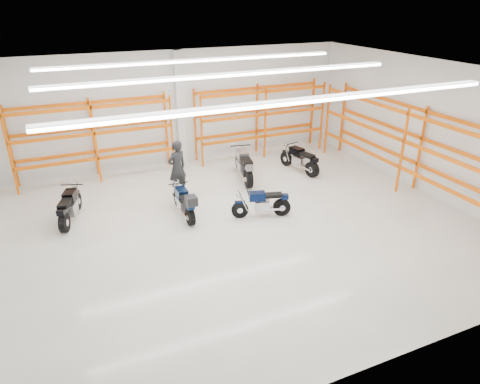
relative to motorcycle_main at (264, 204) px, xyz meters
name	(u,v)px	position (x,y,z in m)	size (l,w,h in m)	color
ground	(239,225)	(-0.95, -0.22, -0.43)	(14.00, 14.00, 0.00)	beige
room_shell	(238,119)	(-0.95, -0.20, 2.85)	(14.02, 12.02, 4.51)	white
motorcycle_main	(264,204)	(0.00, 0.00, 0.00)	(1.84, 0.80, 0.92)	black
motorcycle_back_a	(69,208)	(-5.59, 2.05, 0.04)	(0.93, 1.98, 1.01)	black
motorcycle_back_b	(185,203)	(-2.29, 0.89, 0.06)	(0.64, 2.00, 1.03)	black
motorcycle_back_c	(244,166)	(0.63, 2.94, 0.11)	(0.89, 2.34, 1.16)	black
motorcycle_back_d	(301,160)	(2.99, 2.77, 0.05)	(0.76, 2.07, 1.03)	black
standing_man	(177,168)	(-2.00, 2.65, 0.55)	(0.72, 0.47, 1.96)	black
structural_column	(180,109)	(-0.95, 5.60, 1.82)	(0.32, 0.32, 4.50)	white
pallet_racking_back_left	(93,133)	(-4.35, 5.26, 1.35)	(5.67, 0.87, 3.00)	orange
pallet_racking_back_right	(261,114)	(2.45, 5.26, 1.35)	(5.67, 0.87, 3.00)	orange
pallet_racking_side	(413,141)	(5.53, -0.22, 1.38)	(0.87, 9.07, 3.00)	orange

